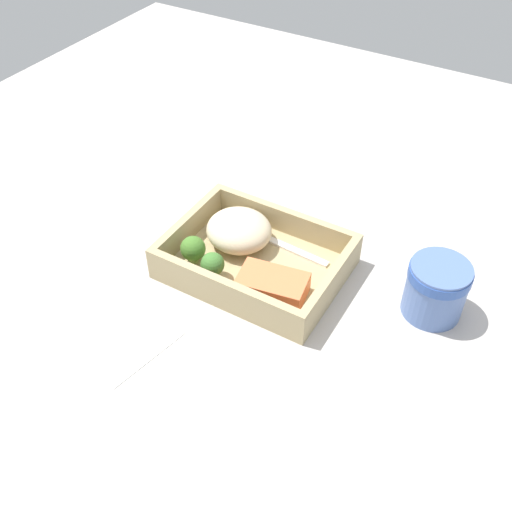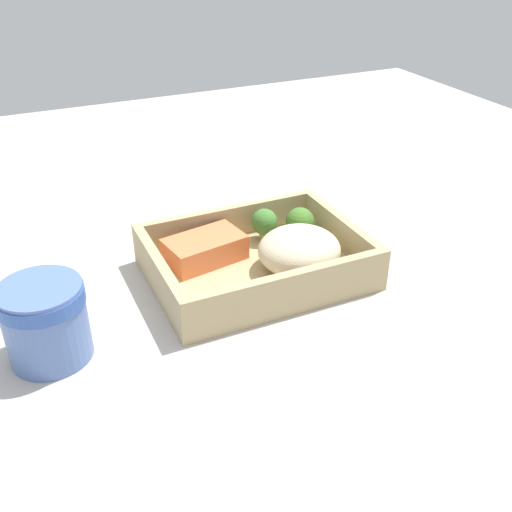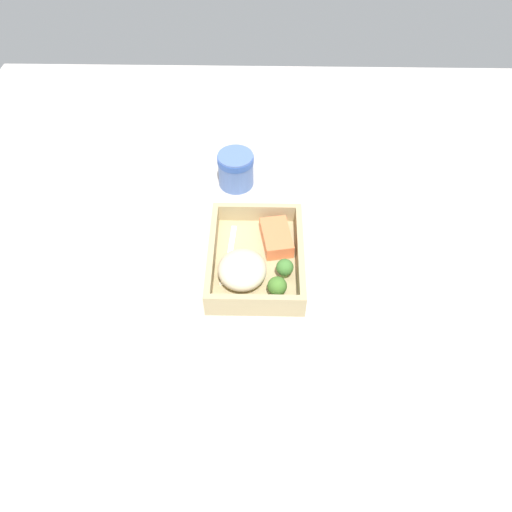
# 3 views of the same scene
# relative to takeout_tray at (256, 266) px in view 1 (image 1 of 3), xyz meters

# --- Properties ---
(ground_plane) EXTENTS (1.60, 1.60, 0.02)m
(ground_plane) POSITION_rel_takeout_tray_xyz_m (0.00, 0.00, -0.02)
(ground_plane) COLOR #B7AFA9
(takeout_tray) EXTENTS (0.25, 0.19, 0.01)m
(takeout_tray) POSITION_rel_takeout_tray_xyz_m (0.00, 0.00, 0.00)
(takeout_tray) COLOR tan
(takeout_tray) RESTS_ON ground_plane
(tray_rim) EXTENTS (0.25, 0.19, 0.04)m
(tray_rim) POSITION_rel_takeout_tray_xyz_m (0.00, 0.00, 0.03)
(tray_rim) COLOR tan
(tray_rim) RESTS_ON takeout_tray
(salmon_fillet) EXTENTS (0.10, 0.07, 0.03)m
(salmon_fillet) POSITION_rel_takeout_tray_xyz_m (-0.05, 0.04, 0.02)
(salmon_fillet) COLOR #F37545
(salmon_fillet) RESTS_ON takeout_tray
(mashed_potatoes) EXTENTS (0.10, 0.09, 0.05)m
(mashed_potatoes) POSITION_rel_takeout_tray_xyz_m (0.04, -0.03, 0.03)
(mashed_potatoes) COLOR beige
(mashed_potatoes) RESTS_ON takeout_tray
(broccoli_floret_1) EXTENTS (0.04, 0.04, 0.04)m
(broccoli_floret_1) POSITION_rel_takeout_tray_xyz_m (0.08, 0.04, 0.03)
(broccoli_floret_1) COLOR #81A256
(broccoli_floret_1) RESTS_ON takeout_tray
(broccoli_floret_2) EXTENTS (0.03, 0.03, 0.04)m
(broccoli_floret_2) POSITION_rel_takeout_tray_xyz_m (0.04, 0.06, 0.03)
(broccoli_floret_2) COLOR #7DA057
(broccoli_floret_2) RESTS_ON takeout_tray
(fork) EXTENTS (0.16, 0.03, 0.00)m
(fork) POSITION_rel_takeout_tray_xyz_m (-0.00, -0.05, 0.01)
(fork) COLOR white
(fork) RESTS_ON takeout_tray
(paper_cup) EXTENTS (0.08, 0.08, 0.08)m
(paper_cup) POSITION_rel_takeout_tray_xyz_m (-0.25, -0.05, 0.04)
(paper_cup) COLOR #516FAC
(paper_cup) RESTS_ON ground_plane
(receipt_slip) EXTENTS (0.11, 0.14, 0.00)m
(receipt_slip) POSITION_rel_takeout_tray_xyz_m (0.08, 0.21, -0.00)
(receipt_slip) COLOR white
(receipt_slip) RESTS_ON ground_plane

